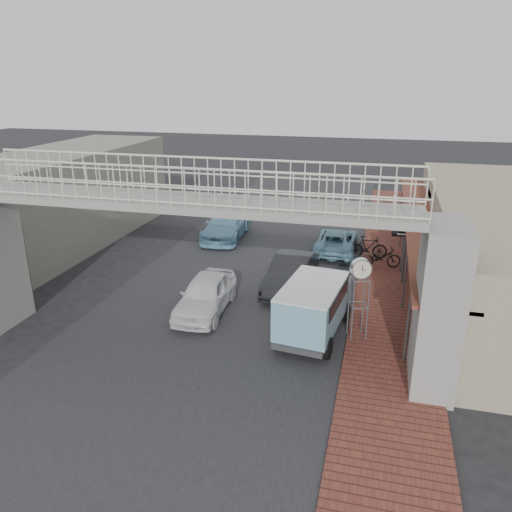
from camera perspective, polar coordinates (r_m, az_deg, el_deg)
The scene contains 15 objects.
ground at distance 20.57m, azimuth -3.27°, elevation -5.26°, with size 120.00×120.00×0.00m, color black.
road_strip at distance 20.56m, azimuth -3.27°, elevation -5.25°, with size 10.00×60.00×0.01m, color black.
sidewalk at distance 22.46m, azimuth 15.21°, elevation -3.59°, with size 3.00×40.00×0.10m, color brown.
shophouse_row at distance 23.30m, azimuth 26.67°, elevation 0.95°, with size 7.20×18.00×4.00m.
footbridge at distance 15.88m, azimuth -7.86°, elevation -0.76°, with size 16.40×2.40×6.34m.
building_far_left at distance 29.71m, azimuth -20.44°, elevation 6.53°, with size 5.00×14.00×5.00m, color gray.
white_hatchback at distance 19.56m, azimuth -5.78°, elevation -4.38°, with size 1.70×4.23×1.44m, color silver.
dark_sedan at distance 21.49m, azimuth 4.00°, elevation -2.00°, with size 1.55×4.45×1.47m, color black.
angkot_curb at distance 26.42m, azimuth 9.19°, elevation 1.72°, with size 2.02×4.39×1.22m, color #679AB4.
angkot_far at distance 28.53m, azimuth -3.45°, elevation 3.58°, with size 2.07×5.09×1.48m, color #74ABC9.
angkot_van at distance 17.59m, azimuth 6.65°, elevation -5.26°, with size 2.35×4.34×2.04m.
motorcycle_near at distance 24.42m, azimuth 14.02°, elevation -0.15°, with size 0.68×1.94×1.02m, color black.
motorcycle_far at distance 25.56m, azimuth 12.68°, elevation 1.01°, with size 0.54×1.90×1.14m, color black.
street_clock at distance 17.12m, azimuth 11.88°, elevation -1.84°, with size 0.75×0.71×2.91m.
arrow_sign at distance 22.44m, azimuth 18.86°, elevation 3.09°, with size 1.88×1.21×3.16m.
Camera 1 is at (5.80, -17.70, 8.71)m, focal length 35.00 mm.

